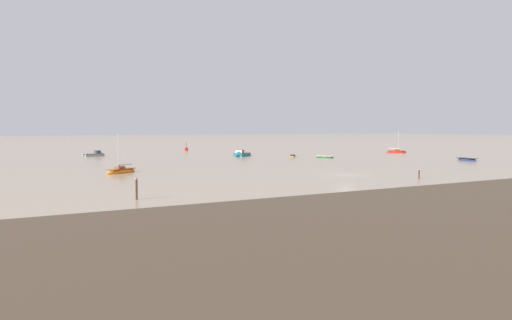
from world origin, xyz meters
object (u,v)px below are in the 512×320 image
(motorboat_moored_1, at_px, (241,155))
(mooring_post_left, at_px, (419,174))
(channel_buoy, at_px, (186,149))
(rowboat_moored_2, at_px, (325,157))
(mooring_post_near, at_px, (136,189))
(motorboat_moored_0, at_px, (97,155))
(sailboat_moored_0, at_px, (396,152))
(sailboat_moored_1, at_px, (121,171))
(rowboat_moored_1, at_px, (293,156))
(rowboat_moored_4, at_px, (467,160))

(motorboat_moored_1, relative_size, mooring_post_left, 4.39)
(channel_buoy, distance_m, mooring_post_left, 80.63)
(rowboat_moored_2, distance_m, mooring_post_near, 60.35)
(motorboat_moored_0, bearing_deg, channel_buoy, 17.20)
(motorboat_moored_1, xyz_separation_m, sailboat_moored_0, (39.94, -4.28, -0.09))
(sailboat_moored_1, height_order, mooring_post_near, sailboat_moored_1)
(mooring_post_near, bearing_deg, rowboat_moored_2, 38.56)
(motorboat_moored_0, distance_m, sailboat_moored_0, 68.99)
(sailboat_moored_1, distance_m, channel_buoy, 64.45)
(sailboat_moored_0, xyz_separation_m, mooring_post_left, (-41.82, -45.03, 0.32))
(sailboat_moored_1, xyz_separation_m, rowboat_moored_2, (42.87, 13.32, -0.08))
(rowboat_moored_1, relative_size, motorboat_moored_1, 0.59)
(sailboat_moored_1, bearing_deg, motorboat_moored_1, -173.30)
(rowboat_moored_4, height_order, channel_buoy, channel_buoy)
(motorboat_moored_0, distance_m, sailboat_moored_1, 41.41)
(motorboat_moored_1, bearing_deg, channel_buoy, -128.08)
(sailboat_moored_1, bearing_deg, motorboat_moored_0, -129.40)
(sailboat_moored_0, xyz_separation_m, rowboat_moored_4, (-10.14, -27.27, -0.05))
(sailboat_moored_0, distance_m, mooring_post_near, 87.56)
(channel_buoy, bearing_deg, motorboat_moored_1, -89.39)
(motorboat_moored_1, relative_size, rowboat_moored_2, 1.49)
(motorboat_moored_1, bearing_deg, mooring_post_near, 16.52)
(rowboat_moored_1, bearing_deg, rowboat_moored_2, -123.36)
(rowboat_moored_4, bearing_deg, sailboat_moored_0, 168.34)
(motorboat_moored_0, height_order, sailboat_moored_0, sailboat_moored_0)
(motorboat_moored_0, bearing_deg, mooring_post_near, -111.74)
(sailboat_moored_0, height_order, mooring_post_left, sailboat_moored_0)
(sailboat_moored_1, xyz_separation_m, channel_buoy, (30.09, 57.00, 0.23))
(mooring_post_near, bearing_deg, channel_buoy, 67.06)
(motorboat_moored_0, height_order, sailboat_moored_1, sailboat_moored_1)
(rowboat_moored_2, distance_m, mooring_post_left, 39.62)
(motorboat_moored_0, bearing_deg, sailboat_moored_0, -30.93)
(motorboat_moored_0, xyz_separation_m, mooring_post_left, (24.28, -64.81, 0.28))
(rowboat_moored_2, height_order, mooring_post_left, mooring_post_left)
(mooring_post_near, bearing_deg, motorboat_moored_0, 82.53)
(motorboat_moored_1, height_order, channel_buoy, channel_buoy)
(motorboat_moored_0, height_order, rowboat_moored_2, motorboat_moored_0)
(motorboat_moored_0, relative_size, sailboat_moored_1, 0.91)
(channel_buoy, bearing_deg, motorboat_moored_0, -148.53)
(motorboat_moored_1, distance_m, rowboat_moored_4, 43.40)
(rowboat_moored_1, height_order, mooring_post_left, mooring_post_left)
(motorboat_moored_1, relative_size, sailboat_moored_1, 1.01)
(mooring_post_left, bearing_deg, rowboat_moored_1, 75.71)
(rowboat_moored_2, relative_size, mooring_post_left, 2.96)
(rowboat_moored_4, relative_size, mooring_post_left, 3.47)
(rowboat_moored_2, bearing_deg, rowboat_moored_4, -171.45)
(mooring_post_near, relative_size, mooring_post_left, 1.57)
(rowboat_moored_2, bearing_deg, rowboat_moored_1, -7.85)
(rowboat_moored_2, distance_m, rowboat_moored_4, 25.86)
(sailboat_moored_0, relative_size, channel_buoy, 2.26)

